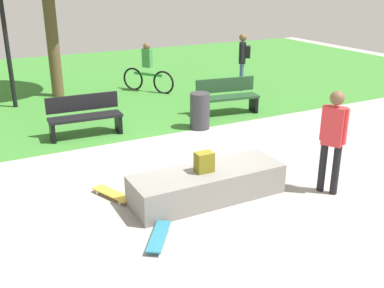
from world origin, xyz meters
name	(u,v)px	position (x,y,z in m)	size (l,w,h in m)	color
ground_plane	(186,171)	(0.00, 0.00, 0.00)	(28.00, 28.00, 0.00)	#9E9993
grass_lawn	(77,84)	(0.00, 8.01, 0.00)	(26.60, 11.97, 0.01)	#387A2D
concrete_ledge	(207,184)	(-0.19, -1.12, 0.24)	(2.50, 0.83, 0.49)	gray
backpack_on_ledge	(204,162)	(-0.25, -1.12, 0.65)	(0.28, 0.20, 0.32)	olive
skater_performing_trick	(333,135)	(1.69, -1.85, 1.02)	(0.33, 0.39, 1.73)	black
skateboard_by_ledge	(159,236)	(-1.39, -1.90, 0.06)	(0.62, 0.77, 0.08)	teal
skateboard_spare	(112,194)	(-1.55, -0.38, 0.06)	(0.49, 0.82, 0.08)	gold
park_bench_far_left	(227,96)	(2.59, 2.79, 0.48)	(1.65, 0.69, 0.91)	#1E4223
park_bench_far_right	(85,115)	(-1.11, 2.80, 0.48)	(1.62, 0.55, 0.91)	black
trash_bin	(200,111)	(1.40, 2.06, 0.42)	(0.46, 0.46, 0.85)	#333338
pedestrian_with_backpack	(243,57)	(4.37, 4.76, 1.05)	(0.45, 0.43, 1.74)	#3F5184
cyclist_on_bicycle	(148,71)	(1.70, 5.97, 0.63)	(1.11, 1.52, 1.52)	black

